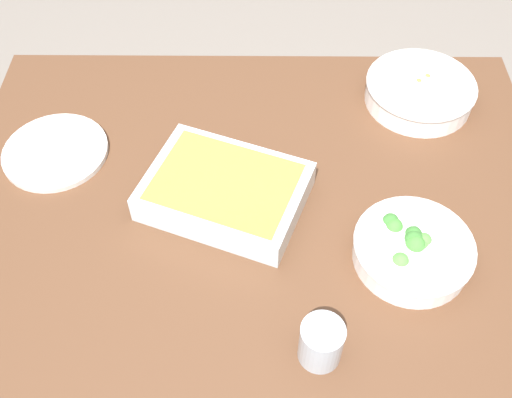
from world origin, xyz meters
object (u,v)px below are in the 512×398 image
object	(u,v)px
stew_bowl	(420,91)
broccoli_bowl	(412,249)
drink_cup	(321,344)
side_plate	(55,152)
spoon_by_stew	(432,110)
baking_dish	(225,190)

from	to	relation	value
stew_bowl	broccoli_bowl	distance (m)	0.43
broccoli_bowl	drink_cup	world-z (taller)	drink_cup
drink_cup	side_plate	bearing A→B (deg)	-40.05
broccoli_bowl	spoon_by_stew	bearing A→B (deg)	-105.54
baking_dish	drink_cup	xyz separation A→B (m)	(-0.17, 0.32, 0.00)
stew_bowl	broccoli_bowl	size ratio (longest dim) A/B	1.12
baking_dish	drink_cup	world-z (taller)	drink_cup
drink_cup	spoon_by_stew	bearing A→B (deg)	-116.24
baking_dish	spoon_by_stew	distance (m)	0.52
stew_bowl	spoon_by_stew	distance (m)	0.05
drink_cup	spoon_by_stew	size ratio (longest dim) A/B	0.57
broccoli_bowl	baking_dish	size ratio (longest dim) A/B	0.61
broccoli_bowl	baking_dish	distance (m)	0.37
broccoli_bowl	side_plate	xyz separation A→B (m)	(0.71, -0.26, -0.02)
stew_bowl	spoon_by_stew	xyz separation A→B (m)	(-0.03, 0.03, -0.03)
spoon_by_stew	broccoli_bowl	bearing A→B (deg)	74.46
broccoli_bowl	side_plate	world-z (taller)	broccoli_bowl
baking_dish	broccoli_bowl	bearing A→B (deg)	158.96
drink_cup	spoon_by_stew	world-z (taller)	drink_cup
baking_dish	spoon_by_stew	xyz separation A→B (m)	(-0.45, -0.26, -0.03)
spoon_by_stew	baking_dish	bearing A→B (deg)	29.90
spoon_by_stew	drink_cup	bearing A→B (deg)	63.76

